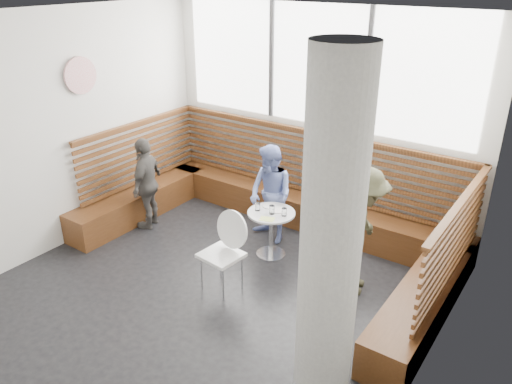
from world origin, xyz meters
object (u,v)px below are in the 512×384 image
Objects in this scene: child_back at (271,195)px; concrete_column at (331,247)px; child_left at (147,183)px; adult_man at (361,232)px; cafe_chair at (225,245)px; cafe_table at (271,224)px.

concrete_column is at bearing -31.33° from child_back.
child_left is at bearing -142.11° from child_back.
concrete_column is 2.01× the size of adult_man.
child_back is at bearing 61.90° from adult_man.
concrete_column is at bearing -19.93° from cafe_chair.
cafe_table is at bearing 93.38° from cafe_chair.
concrete_column is 2.28× the size of child_left.
cafe_chair is at bearing 50.95° from child_left.
concrete_column is 4.87× the size of cafe_table.
concrete_column reaches higher than adult_man.
cafe_chair is 0.63× the size of adult_man.
cafe_table is 0.66× the size of cafe_chair.
concrete_column is 4.12m from child_left.
child_back reaches higher than cafe_table.
cafe_table is at bearing 77.79° from child_left.
adult_man is 1.60m from child_back.
cafe_chair is at bearing -64.82° from child_back.
concrete_column is 3.08m from child_back.
cafe_table is (-1.75, 1.81, -1.13)m from concrete_column.
adult_man reaches higher than cafe_chair.
child_left is (-3.74, 1.47, -0.90)m from concrete_column.
child_left is (-1.99, -0.34, 0.23)m from cafe_table.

